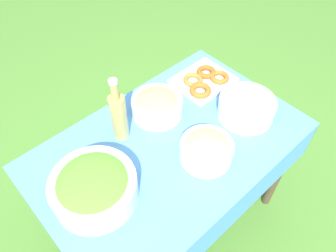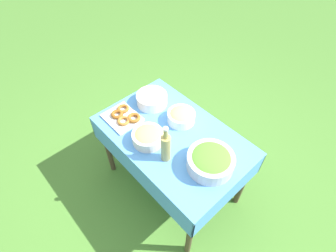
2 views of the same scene
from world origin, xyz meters
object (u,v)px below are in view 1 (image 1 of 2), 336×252
object	(u,v)px
donut_platter	(204,80)
salad_bowl	(94,187)
bread_bowl	(157,105)
pasta_bowl	(206,149)
plate_stack	(246,108)
olive_oil_bottle	(119,116)

from	to	relation	value
donut_platter	salad_bowl	bearing A→B (deg)	12.22
bread_bowl	pasta_bowl	bearing A→B (deg)	86.93
plate_stack	bread_bowl	size ratio (longest dim) A/B	1.10
salad_bowl	donut_platter	world-z (taller)	salad_bowl
salad_bowl	bread_bowl	bearing A→B (deg)	-159.63
pasta_bowl	donut_platter	world-z (taller)	pasta_bowl
pasta_bowl	donut_platter	xyz separation A→B (m)	(-0.34, -0.33, -0.03)
donut_platter	olive_oil_bottle	world-z (taller)	olive_oil_bottle
salad_bowl	bread_bowl	distance (m)	0.51
plate_stack	donut_platter	bearing A→B (deg)	-94.03
plate_stack	olive_oil_bottle	world-z (taller)	olive_oil_bottle
olive_oil_bottle	bread_bowl	xyz separation A→B (m)	(-0.21, 0.01, -0.08)
bread_bowl	plate_stack	bearing A→B (deg)	135.80
olive_oil_bottle	bread_bowl	bearing A→B (deg)	178.28
salad_bowl	pasta_bowl	distance (m)	0.48
plate_stack	bread_bowl	distance (m)	0.42
olive_oil_bottle	bread_bowl	size ratio (longest dim) A/B	1.36
pasta_bowl	bread_bowl	bearing A→B (deg)	-93.07
salad_bowl	pasta_bowl	world-z (taller)	salad_bowl
donut_platter	bread_bowl	bearing A→B (deg)	-0.59
pasta_bowl	donut_platter	distance (m)	0.48
donut_platter	bread_bowl	size ratio (longest dim) A/B	1.28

